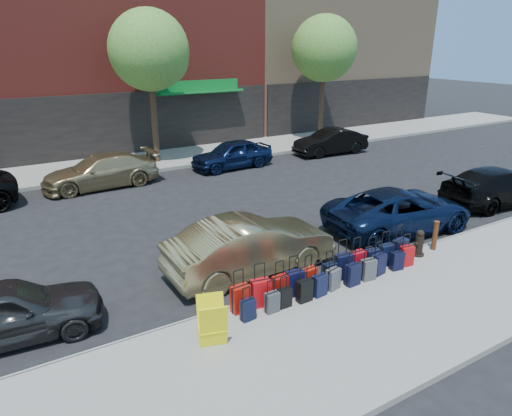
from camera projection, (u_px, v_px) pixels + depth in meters
ground at (238, 226)px, 15.49m from camera, size 120.00×120.00×0.00m
sidewalk_near at (376, 319)px, 10.22m from camera, size 60.00×4.00×0.15m
sidewalk_far at (145, 162)px, 23.53m from camera, size 60.00×4.00×0.15m
curb_near at (320, 280)px, 11.85m from camera, size 60.00×0.08×0.15m
curb_far at (158, 171)px, 21.90m from camera, size 60.00×0.08×0.15m
tree_center at (152, 53)px, 21.60m from camera, size 3.80×3.80×7.27m
tree_right at (326, 50)px, 26.64m from camera, size 3.80×3.80×7.27m
suitcase_front_0 at (240, 299)px, 10.26m from camera, size 0.44×0.25×1.03m
suitcase_front_1 at (261, 293)px, 10.47m from camera, size 0.48×0.32×1.07m
suitcase_front_2 at (281, 287)px, 10.77m from camera, size 0.41×0.24×0.97m
suitcase_front_3 at (295, 283)px, 10.92m from camera, size 0.44×0.27×1.02m
suitcase_front_4 at (309, 278)px, 11.23m from camera, size 0.39×0.24×0.90m
suitcase_front_5 at (330, 273)px, 11.52m from camera, size 0.36×0.21×0.86m
suitcase_front_6 at (343, 266)px, 11.70m from camera, size 0.46×0.28×1.07m
suitcase_front_7 at (357, 262)px, 11.97m from camera, size 0.42×0.23×1.00m
suitcase_front_8 at (372, 259)px, 12.21m from camera, size 0.40×0.26×0.91m
suitcase_front_9 at (386, 255)px, 12.40m from camera, size 0.42×0.25×0.98m
suitcase_front_10 at (400, 250)px, 12.60m from camera, size 0.47×0.30×1.06m
suitcase_back_0 at (248, 310)px, 9.97m from camera, size 0.34×0.22×0.79m
suitcase_back_1 at (272, 302)px, 10.27m from camera, size 0.33×0.20×0.78m
suitcase_back_2 at (285, 298)px, 10.46m from camera, size 0.32×0.19×0.76m
suitcase_back_3 at (304, 291)px, 10.68m from camera, size 0.37×0.22×0.87m
suitcase_back_4 at (320, 285)px, 10.92m from camera, size 0.39×0.25×0.87m
suitcase_back_5 at (333, 279)px, 11.21m from camera, size 0.40×0.28×0.87m
suitcase_back_6 at (353, 274)px, 11.40m from camera, size 0.39×0.24×0.91m
suitcase_back_7 at (368, 270)px, 11.65m from camera, size 0.40×0.25×0.90m
suitcase_back_8 at (379, 264)px, 11.92m from camera, size 0.41×0.28×0.91m
suitcase_back_9 at (397, 261)px, 12.18m from camera, size 0.37×0.25×0.82m
suitcase_back_10 at (406, 256)px, 12.39m from camera, size 0.41×0.28×0.91m
fire_hydrant at (419, 244)px, 12.97m from camera, size 0.40×0.35×0.77m
bollard at (435, 235)px, 13.28m from camera, size 0.16×0.16×0.89m
display_rack at (212, 322)px, 9.10m from camera, size 0.71×0.75×0.99m
car_near_0 at (5, 312)px, 9.42m from camera, size 3.99×1.89×1.32m
car_near_1 at (251, 246)px, 12.20m from camera, size 4.68×1.70×1.53m
car_near_2 at (399, 210)px, 14.97m from camera, size 5.27×2.81×1.41m
car_near_3 at (499, 186)px, 17.42m from camera, size 5.08×2.51×1.42m
car_far_1 at (101, 171)px, 19.46m from camera, size 4.90×2.12×1.40m
car_far_2 at (232, 154)px, 22.41m from camera, size 4.17×1.86×1.39m
car_far_3 at (331, 142)px, 25.20m from camera, size 4.27×1.71×1.38m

